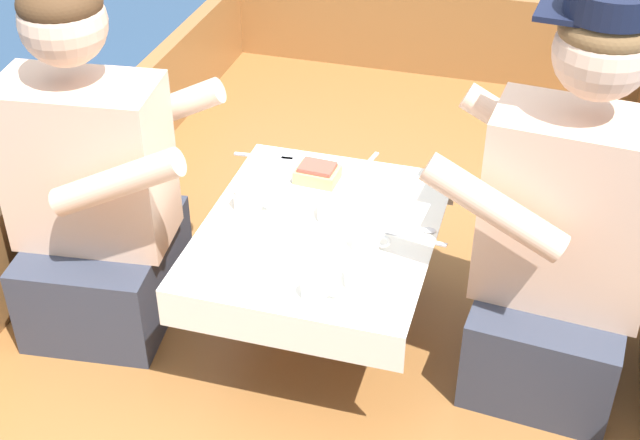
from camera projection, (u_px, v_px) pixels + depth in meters
The scene contains 19 objects.
ground_plane at pixel (315, 425), 2.59m from camera, with size 60.00×60.00×0.00m, color navy.
boat_deck at pixel (315, 386), 2.50m from camera, with size 1.81×3.59×0.32m, color brown.
gunwale_port at pixel (19, 245), 2.52m from camera, with size 0.06×3.59×0.32m, color #936033.
bow_coaming at pixel (434, 32), 3.70m from camera, with size 1.69×0.06×0.36m, color #936033.
cockpit_table at pixel (320, 240), 2.27m from camera, with size 0.58×0.70×0.36m.
person_port at pixel (95, 194), 2.31m from camera, with size 0.56×0.49×0.96m.
person_starboard at pixel (564, 238), 2.10m from camera, with size 0.55×0.48×1.03m.
plate_sandwich at pixel (317, 182), 2.41m from camera, with size 0.20×0.20×0.01m.
plate_bread at pixel (286, 248), 2.16m from camera, with size 0.21×0.21×0.01m.
sandwich at pixel (317, 173), 2.39m from camera, with size 0.12×0.09×0.05m.
bowl_port_near at pixel (371, 276), 2.04m from camera, with size 0.12×0.12×0.04m.
bowl_starboard_near at pixel (342, 210), 2.26m from camera, with size 0.13×0.13×0.04m.
coffee_cup_port at pixel (366, 239), 2.15m from camera, with size 0.10×0.07×0.05m.
coffee_cup_starboard at pixel (248, 198), 2.29m from camera, with size 0.10×0.07×0.06m.
coffee_cup_center at pixel (315, 287), 2.00m from camera, with size 0.09×0.06×0.05m.
utensil_knife_port at pixel (365, 167), 2.48m from camera, with size 0.04×0.17×0.00m.
utensil_knife_starboard at pixel (414, 238), 2.20m from camera, with size 0.17×0.03×0.00m.
utensil_spoon_center at pixel (412, 229), 2.23m from camera, with size 0.17×0.03×0.01m.
utensil_fork_starboard at pixel (270, 157), 2.52m from camera, with size 0.17×0.03×0.00m.
Camera 1 is at (0.51, -1.71, 1.97)m, focal length 50.00 mm.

